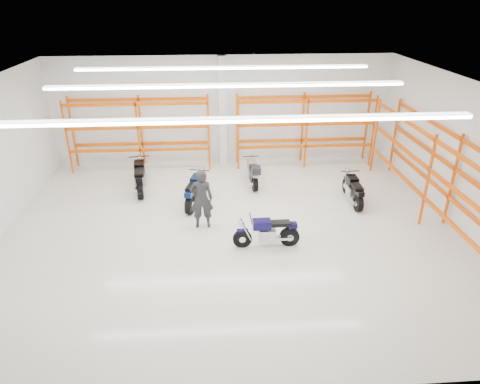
{
  "coord_description": "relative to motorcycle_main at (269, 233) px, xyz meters",
  "views": [
    {
      "loc": [
        -0.52,
        -11.55,
        6.81
      ],
      "look_at": [
        0.34,
        0.5,
        1.09
      ],
      "focal_mm": 32.0,
      "sensor_mm": 36.0,
      "label": 1
    }
  ],
  "objects": [
    {
      "name": "pallet_racking_back_right",
      "position": [
        2.31,
        6.43,
        1.34
      ],
      "size": [
        5.67,
        0.87,
        3.0
      ],
      "color": "#E65400",
      "rests_on": "ground"
    },
    {
      "name": "motorcycle_main",
      "position": [
        0.0,
        0.0,
        0.0
      ],
      "size": [
        1.95,
        0.65,
        0.96
      ],
      "color": "black",
      "rests_on": "ground"
    },
    {
      "name": "motorcycle_back_d",
      "position": [
        3.3,
        2.58,
        0.02
      ],
      "size": [
        0.67,
        2.02,
        0.99
      ],
      "color": "black",
      "rests_on": "ground"
    },
    {
      "name": "motorcycle_back_c",
      "position": [
        -0.05,
        4.34,
        0.05
      ],
      "size": [
        0.65,
        2.03,
        1.04
      ],
      "color": "black",
      "rests_on": "ground"
    },
    {
      "name": "room_shell",
      "position": [
        -1.09,
        0.98,
        2.83
      ],
      "size": [
        14.02,
        12.02,
        4.51
      ],
      "color": "white",
      "rests_on": "ground"
    },
    {
      "name": "pallet_racking_back_left",
      "position": [
        -4.49,
        6.43,
        1.34
      ],
      "size": [
        5.67,
        0.87,
        3.0
      ],
      "color": "#E65400",
      "rests_on": "ground"
    },
    {
      "name": "motorcycle_back_b",
      "position": [
        -2.21,
        2.84,
        0.05
      ],
      "size": [
        0.9,
        2.15,
        1.07
      ],
      "color": "black",
      "rests_on": "ground"
    },
    {
      "name": "motorcycle_back_a",
      "position": [
        -4.27,
        4.16,
        0.08
      ],
      "size": [
        0.77,
        2.31,
        1.14
      ],
      "color": "black",
      "rests_on": "ground"
    },
    {
      "name": "pallet_racking_side",
      "position": [
        5.39,
        0.95,
        1.36
      ],
      "size": [
        0.87,
        9.07,
        3.0
      ],
      "color": "#E65400",
      "rests_on": "ground"
    },
    {
      "name": "ground",
      "position": [
        -1.09,
        0.95,
        -0.45
      ],
      "size": [
        14.0,
        14.0,
        0.0
      ],
      "primitive_type": "plane",
      "color": "silver",
      "rests_on": "ground"
    },
    {
      "name": "structural_column",
      "position": [
        -1.09,
        6.77,
        1.8
      ],
      "size": [
        0.32,
        0.32,
        4.5
      ],
      "primitive_type": "cube",
      "color": "white",
      "rests_on": "ground"
    },
    {
      "name": "standing_man",
      "position": [
        -1.95,
        1.29,
        0.52
      ],
      "size": [
        0.72,
        0.48,
        1.94
      ],
      "primitive_type": "imported",
      "rotation": [
        0.0,
        0.0,
        3.17
      ],
      "color": "black",
      "rests_on": "ground"
    }
  ]
}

